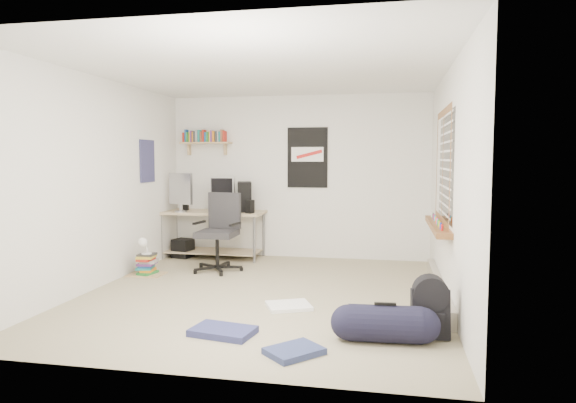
% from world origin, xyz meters
% --- Properties ---
extents(floor, '(4.00, 4.50, 0.01)m').
position_xyz_m(floor, '(0.00, 0.00, -0.01)').
color(floor, gray).
rests_on(floor, ground).
extents(ceiling, '(4.00, 4.50, 0.01)m').
position_xyz_m(ceiling, '(0.00, 0.00, 2.50)').
color(ceiling, white).
rests_on(ceiling, ground).
extents(back_wall, '(4.00, 0.01, 2.50)m').
position_xyz_m(back_wall, '(0.00, 2.25, 1.25)').
color(back_wall, silver).
rests_on(back_wall, ground).
extents(left_wall, '(0.01, 4.50, 2.50)m').
position_xyz_m(left_wall, '(-2.00, 0.00, 1.25)').
color(left_wall, silver).
rests_on(left_wall, ground).
extents(right_wall, '(0.01, 4.50, 2.50)m').
position_xyz_m(right_wall, '(2.00, 0.00, 1.25)').
color(right_wall, silver).
rests_on(right_wall, ground).
extents(desk, '(1.73, 1.16, 0.73)m').
position_xyz_m(desk, '(-1.28, 1.94, 0.36)').
color(desk, '#D0AC90').
rests_on(desk, floor).
extents(monitor_left, '(0.44, 0.24, 0.47)m').
position_xyz_m(monitor_left, '(-1.70, 1.69, 0.96)').
color(monitor_left, '#B5B5BA').
rests_on(monitor_left, desk).
extents(monitor_right, '(0.38, 0.11, 0.41)m').
position_xyz_m(monitor_right, '(-1.14, 1.99, 0.93)').
color(monitor_right, '#A4A4A9').
rests_on(monitor_right, desk).
extents(pc_tower, '(0.32, 0.47, 0.45)m').
position_xyz_m(pc_tower, '(-0.79, 2.00, 0.95)').
color(pc_tower, black).
rests_on(pc_tower, desk).
extents(keyboard, '(0.42, 0.24, 0.02)m').
position_xyz_m(keyboard, '(-1.01, 1.70, 0.74)').
color(keyboard, black).
rests_on(keyboard, desk).
extents(speaker_left, '(0.11, 0.11, 0.20)m').
position_xyz_m(speaker_left, '(-1.75, 1.99, 0.82)').
color(speaker_left, black).
rests_on(speaker_left, desk).
extents(speaker_right, '(0.13, 0.13, 0.20)m').
position_xyz_m(speaker_right, '(-0.63, 1.73, 0.83)').
color(speaker_right, black).
rests_on(speaker_right, desk).
extents(office_chair, '(0.80, 0.80, 1.07)m').
position_xyz_m(office_chair, '(-0.90, 1.04, 0.49)').
color(office_chair, '#28272A').
rests_on(office_chair, floor).
extents(wall_shelf, '(0.80, 0.22, 0.24)m').
position_xyz_m(wall_shelf, '(-1.45, 2.14, 1.78)').
color(wall_shelf, tan).
rests_on(wall_shelf, back_wall).
extents(poster_back_wall, '(0.62, 0.03, 0.92)m').
position_xyz_m(poster_back_wall, '(0.15, 2.23, 1.55)').
color(poster_back_wall, black).
rests_on(poster_back_wall, back_wall).
extents(poster_left_wall, '(0.02, 0.42, 0.60)m').
position_xyz_m(poster_left_wall, '(-1.99, 1.20, 1.50)').
color(poster_left_wall, navy).
rests_on(poster_left_wall, left_wall).
extents(window, '(0.10, 1.50, 1.26)m').
position_xyz_m(window, '(1.95, 0.30, 1.45)').
color(window, brown).
rests_on(window, right_wall).
extents(baseboard_heater, '(0.08, 2.50, 0.18)m').
position_xyz_m(baseboard_heater, '(1.96, 0.30, 0.09)').
color(baseboard_heater, '#B7B2A8').
rests_on(baseboard_heater, floor).
extents(backpack, '(0.33, 0.27, 0.42)m').
position_xyz_m(backpack, '(1.75, -1.07, 0.20)').
color(backpack, black).
rests_on(backpack, floor).
extents(duffel_bag, '(0.33, 0.33, 0.61)m').
position_xyz_m(duffel_bag, '(1.37, -1.29, 0.14)').
color(duffel_bag, black).
rests_on(duffel_bag, floor).
extents(tshirt, '(0.55, 0.51, 0.04)m').
position_xyz_m(tshirt, '(0.39, -0.48, 0.02)').
color(tshirt, white).
rests_on(tshirt, floor).
extents(jeans_a, '(0.59, 0.43, 0.06)m').
position_xyz_m(jeans_a, '(-0.02, -1.38, 0.03)').
color(jeans_a, navy).
rests_on(jeans_a, floor).
extents(jeans_b, '(0.51, 0.52, 0.05)m').
position_xyz_m(jeans_b, '(0.67, -1.71, 0.03)').
color(jeans_b, navy).
rests_on(jeans_b, floor).
extents(book_stack, '(0.53, 0.47, 0.31)m').
position_xyz_m(book_stack, '(-1.75, 0.63, 0.15)').
color(book_stack, brown).
rests_on(book_stack, floor).
extents(desk_lamp, '(0.20, 0.26, 0.22)m').
position_xyz_m(desk_lamp, '(-1.73, 0.61, 0.38)').
color(desk_lamp, silver).
rests_on(desk_lamp, book_stack).
extents(subwoofer, '(0.32, 0.32, 0.30)m').
position_xyz_m(subwoofer, '(-1.75, 1.86, 0.14)').
color(subwoofer, black).
rests_on(subwoofer, floor).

